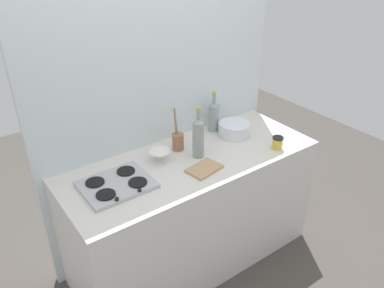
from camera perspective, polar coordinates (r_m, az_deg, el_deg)
ground_plane at (r=3.22m, az=-0.00°, el=-16.01°), size 6.00×6.00×0.00m
counter_block at (r=2.92m, az=-0.00°, el=-9.79°), size 1.80×0.70×0.90m
backsplash_panel at (r=2.80m, az=-4.60°, el=6.58°), size 1.90×0.06×2.43m
stovetop_hob at (r=2.43m, az=-10.94°, el=-5.80°), size 0.42×0.34×0.04m
plate_stack at (r=2.96m, az=6.16°, el=2.17°), size 0.24×0.24×0.10m
wine_bottle_leftmost at (r=2.63m, az=0.93°, el=1.03°), size 0.08×0.08×0.37m
wine_bottle_mid_left at (r=2.99m, az=3.17°, el=4.16°), size 0.08×0.08×0.32m
mixing_bowl at (r=2.63m, az=-4.69°, el=-1.69°), size 0.14×0.14×0.08m
utensil_crock at (r=2.74m, az=-2.15°, el=0.48°), size 0.08×0.08×0.32m
condiment_jar_front at (r=2.83m, az=12.36°, el=0.19°), size 0.08×0.08×0.09m
cutting_board at (r=2.55m, az=1.79°, el=-3.62°), size 0.24×0.19×0.02m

